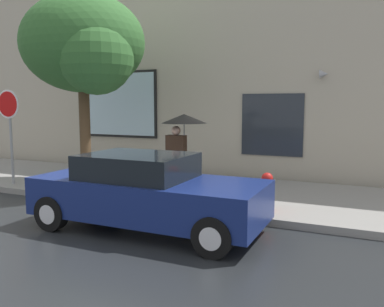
{
  "coord_description": "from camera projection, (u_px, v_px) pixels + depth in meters",
  "views": [
    {
      "loc": [
        4.91,
        -6.2,
        2.28
      ],
      "look_at": [
        1.27,
        1.8,
        1.2
      ],
      "focal_mm": 37.21,
      "sensor_mm": 36.0,
      "label": 1
    }
  ],
  "objects": [
    {
      "name": "ground_plane",
      "position": [
        96.0,
        220.0,
        7.9
      ],
      "size": [
        60.0,
        60.0,
        0.0
      ],
      "primitive_type": "plane",
      "color": "black"
    },
    {
      "name": "pedestrian_with_umbrella",
      "position": [
        182.0,
        129.0,
        9.51
      ],
      "size": [
        1.09,
        1.09,
        1.91
      ],
      "color": "black",
      "rests_on": "sidewalk"
    },
    {
      "name": "street_tree",
      "position": [
        85.0,
        47.0,
        10.33
      ],
      "size": [
        3.42,
        2.91,
        5.02
      ],
      "color": "#4C3823",
      "rests_on": "sidewalk"
    },
    {
      "name": "parked_car",
      "position": [
        146.0,
        192.0,
        7.26
      ],
      "size": [
        4.25,
        1.81,
        1.39
      ],
      "color": "navy",
      "rests_on": "ground"
    },
    {
      "name": "stop_sign",
      "position": [
        9.0,
        118.0,
        10.53
      ],
      "size": [
        0.76,
        0.1,
        2.53
      ],
      "color": "gray",
      "rests_on": "sidewalk"
    },
    {
      "name": "building_facade",
      "position": [
        203.0,
        66.0,
        12.45
      ],
      "size": [
        20.0,
        0.67,
        7.0
      ],
      "color": "#B2A893",
      "rests_on": "ground"
    },
    {
      "name": "sidewalk",
      "position": [
        167.0,
        188.0,
        10.6
      ],
      "size": [
        20.0,
        4.0,
        0.15
      ],
      "primitive_type": "cube",
      "color": "gray",
      "rests_on": "ground"
    },
    {
      "name": "fire_hydrant",
      "position": [
        267.0,
        192.0,
        8.0
      ],
      "size": [
        0.3,
        0.44,
        0.78
      ],
      "color": "red",
      "rests_on": "sidewalk"
    }
  ]
}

